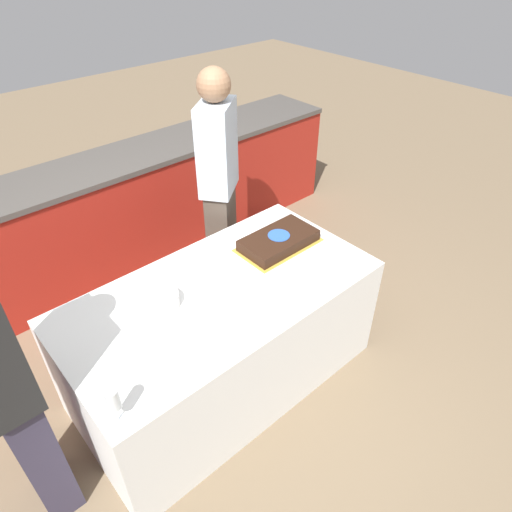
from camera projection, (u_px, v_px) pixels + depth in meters
name	position (u px, v px, depth m)	size (l,w,h in m)	color
ground_plane	(225.00, 376.00, 2.95)	(14.00, 14.00, 0.00)	#7A664C
back_counter	(102.00, 220.00, 3.59)	(4.40, 0.58, 0.92)	#A82319
dining_table	(223.00, 336.00, 2.73)	(1.77, 0.92, 0.74)	white
cake	(279.00, 240.00, 2.82)	(0.51, 0.30, 0.08)	gold
plate_stack	(160.00, 300.00, 2.38)	(0.20, 0.20, 0.08)	white
wine_glass	(113.00, 400.00, 1.79)	(0.06, 0.06, 0.19)	white
side_plate_near_cake	(256.00, 224.00, 3.03)	(0.18, 0.18, 0.00)	white
utensil_pile	(250.00, 332.00, 2.24)	(0.15, 0.11, 0.02)	white
person_cutting_cake	(219.00, 189.00, 3.10)	(0.38, 0.36, 1.69)	#4C4238
person_seated_left	(7.00, 392.00, 1.88)	(0.20, 0.37, 1.58)	#383347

